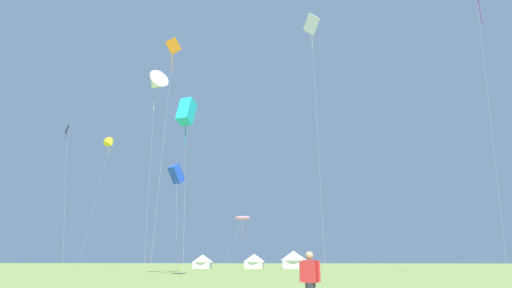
{
  "coord_description": "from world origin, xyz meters",
  "views": [
    {
      "loc": [
        3.81,
        -3.24,
        1.5
      ],
      "look_at": [
        0.0,
        32.0,
        11.67
      ],
      "focal_mm": 28.45,
      "sensor_mm": 36.0,
      "label": 1
    }
  ],
  "objects_px": {
    "festival_tent_center": "(203,261)",
    "person_spectator": "(310,285)",
    "kite_orange_diamond": "(173,51)",
    "festival_tent_left": "(294,259)",
    "festival_tent_right": "(254,260)",
    "kite_yellow_delta": "(110,144)",
    "kite_white_delta": "(155,83)",
    "kite_cyan_box": "(186,112)",
    "kite_blue_box": "(176,174)",
    "kite_black_diamond": "(67,134)",
    "kite_pink_parafoil": "(243,218)",
    "kite_white_diamond": "(311,27)"
  },
  "relations": [
    {
      "from": "festival_tent_right",
      "to": "kite_yellow_delta",
      "type": "bearing_deg",
      "value": -139.53
    },
    {
      "from": "kite_yellow_delta",
      "to": "person_spectator",
      "type": "height_order",
      "value": "kite_yellow_delta"
    },
    {
      "from": "kite_orange_diamond",
      "to": "festival_tent_left",
      "type": "distance_m",
      "value": 47.32
    },
    {
      "from": "festival_tent_right",
      "to": "festival_tent_left",
      "type": "relative_size",
      "value": 0.82
    },
    {
      "from": "kite_orange_diamond",
      "to": "kite_cyan_box",
      "type": "height_order",
      "value": "kite_orange_diamond"
    },
    {
      "from": "person_spectator",
      "to": "kite_pink_parafoil",
      "type": "bearing_deg",
      "value": 100.77
    },
    {
      "from": "kite_black_diamond",
      "to": "kite_cyan_box",
      "type": "relative_size",
      "value": 1.09
    },
    {
      "from": "kite_blue_box",
      "to": "kite_pink_parafoil",
      "type": "relative_size",
      "value": 1.94
    },
    {
      "from": "kite_orange_diamond",
      "to": "festival_tent_left",
      "type": "height_order",
      "value": "kite_orange_diamond"
    },
    {
      "from": "kite_cyan_box",
      "to": "kite_white_diamond",
      "type": "bearing_deg",
      "value": -3.76
    },
    {
      "from": "kite_black_diamond",
      "to": "festival_tent_left",
      "type": "bearing_deg",
      "value": 46.1
    },
    {
      "from": "festival_tent_right",
      "to": "festival_tent_left",
      "type": "height_order",
      "value": "festival_tent_left"
    },
    {
      "from": "kite_black_diamond",
      "to": "festival_tent_left",
      "type": "relative_size",
      "value": 3.87
    },
    {
      "from": "kite_orange_diamond",
      "to": "festival_tent_left",
      "type": "bearing_deg",
      "value": 74.88
    },
    {
      "from": "kite_white_delta",
      "to": "kite_white_diamond",
      "type": "xyz_separation_m",
      "value": [
        18.02,
        -5.27,
        2.89
      ]
    },
    {
      "from": "kite_blue_box",
      "to": "person_spectator",
      "type": "bearing_deg",
      "value": -67.18
    },
    {
      "from": "kite_cyan_box",
      "to": "festival_tent_right",
      "type": "distance_m",
      "value": 42.7
    },
    {
      "from": "kite_blue_box",
      "to": "kite_black_diamond",
      "type": "xyz_separation_m",
      "value": [
        -14.7,
        -1.18,
        5.45
      ]
    },
    {
      "from": "kite_white_delta",
      "to": "kite_pink_parafoil",
      "type": "relative_size",
      "value": 3.33
    },
    {
      "from": "kite_yellow_delta",
      "to": "kite_black_diamond",
      "type": "relative_size",
      "value": 1.09
    },
    {
      "from": "kite_white_diamond",
      "to": "festival_tent_left",
      "type": "height_order",
      "value": "kite_white_diamond"
    },
    {
      "from": "kite_blue_box",
      "to": "kite_black_diamond",
      "type": "distance_m",
      "value": 15.72
    },
    {
      "from": "kite_yellow_delta",
      "to": "kite_cyan_box",
      "type": "xyz_separation_m",
      "value": [
        18.81,
        -22.03,
        -3.54
      ]
    },
    {
      "from": "kite_white_delta",
      "to": "kite_orange_diamond",
      "type": "height_order",
      "value": "kite_orange_diamond"
    },
    {
      "from": "festival_tent_left",
      "to": "kite_pink_parafoil",
      "type": "bearing_deg",
      "value": -101.92
    },
    {
      "from": "kite_cyan_box",
      "to": "kite_white_delta",
      "type": "bearing_deg",
      "value": 139.54
    },
    {
      "from": "kite_pink_parafoil",
      "to": "kite_orange_diamond",
      "type": "bearing_deg",
      "value": -110.99
    },
    {
      "from": "kite_yellow_delta",
      "to": "festival_tent_center",
      "type": "bearing_deg",
      "value": 57.62
    },
    {
      "from": "person_spectator",
      "to": "festival_tent_right",
      "type": "xyz_separation_m",
      "value": [
        -8.96,
        65.79,
        0.6
      ]
    },
    {
      "from": "kite_cyan_box",
      "to": "kite_blue_box",
      "type": "bearing_deg",
      "value": 110.53
    },
    {
      "from": "kite_blue_box",
      "to": "person_spectator",
      "type": "relative_size",
      "value": 7.65
    },
    {
      "from": "kite_white_diamond",
      "to": "festival_tent_center",
      "type": "height_order",
      "value": "kite_white_diamond"
    },
    {
      "from": "kite_white_diamond",
      "to": "festival_tent_right",
      "type": "bearing_deg",
      "value": 104.31
    },
    {
      "from": "kite_white_delta",
      "to": "kite_cyan_box",
      "type": "height_order",
      "value": "kite_white_delta"
    },
    {
      "from": "kite_white_delta",
      "to": "kite_blue_box",
      "type": "bearing_deg",
      "value": 82.73
    },
    {
      "from": "kite_yellow_delta",
      "to": "kite_pink_parafoil",
      "type": "height_order",
      "value": "kite_yellow_delta"
    },
    {
      "from": "kite_blue_box",
      "to": "festival_tent_left",
      "type": "relative_size",
      "value": 2.71
    },
    {
      "from": "festival_tent_left",
      "to": "festival_tent_right",
      "type": "bearing_deg",
      "value": 180.0
    },
    {
      "from": "person_spectator",
      "to": "festival_tent_left",
      "type": "xyz_separation_m",
      "value": [
        -1.65,
        65.79,
        0.91
      ]
    },
    {
      "from": "kite_black_diamond",
      "to": "festival_tent_center",
      "type": "xyz_separation_m",
      "value": [
        11.65,
        29.81,
        -16.01
      ]
    },
    {
      "from": "kite_blue_box",
      "to": "kite_cyan_box",
      "type": "xyz_separation_m",
      "value": [
        4.3,
        -11.48,
        3.95
      ]
    },
    {
      "from": "festival_tent_center",
      "to": "person_spectator",
      "type": "bearing_deg",
      "value": -74.15
    },
    {
      "from": "kite_white_delta",
      "to": "festival_tent_center",
      "type": "distance_m",
      "value": 40.91
    },
    {
      "from": "kite_white_diamond",
      "to": "kite_pink_parafoil",
      "type": "bearing_deg",
      "value": 122.55
    },
    {
      "from": "kite_blue_box",
      "to": "festival_tent_left",
      "type": "distance_m",
      "value": 33.45
    },
    {
      "from": "kite_white_delta",
      "to": "person_spectator",
      "type": "distance_m",
      "value": 39.98
    },
    {
      "from": "kite_yellow_delta",
      "to": "kite_cyan_box",
      "type": "bearing_deg",
      "value": -49.52
    },
    {
      "from": "kite_orange_diamond",
      "to": "kite_blue_box",
      "type": "bearing_deg",
      "value": 102.85
    },
    {
      "from": "person_spectator",
      "to": "festival_tent_center",
      "type": "relative_size",
      "value": 0.45
    },
    {
      "from": "kite_blue_box",
      "to": "festival_tent_left",
      "type": "bearing_deg",
      "value": 63.96
    }
  ]
}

